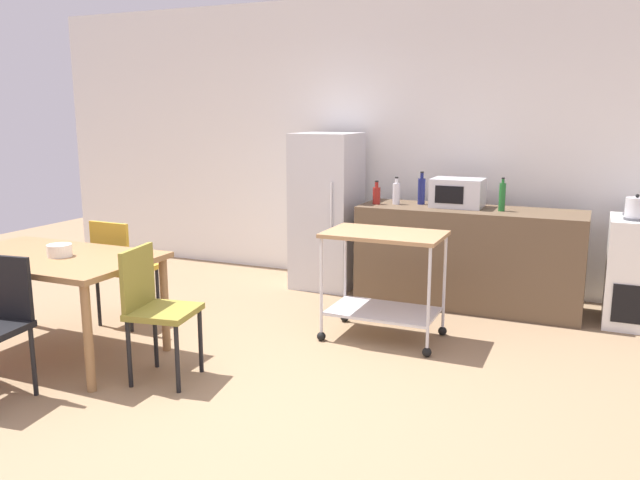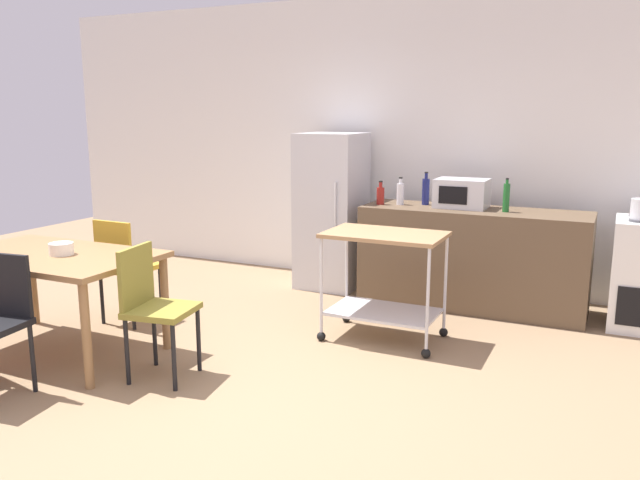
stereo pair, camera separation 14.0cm
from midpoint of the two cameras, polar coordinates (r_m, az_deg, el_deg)
ground_plane at (r=4.09m, az=-6.81°, el=-14.10°), size 12.00×12.00×0.00m
back_wall at (r=6.62m, az=7.87°, el=8.66°), size 8.40×0.12×2.90m
kitchen_counter at (r=5.96m, az=14.13°, el=-1.60°), size 2.00×0.64×0.90m
dining_table at (r=4.99m, az=-22.09°, el=-2.00°), size 1.50×0.90×0.75m
chair_olive at (r=4.35m, az=-13.84°, el=-5.45°), size 0.46×0.46×0.89m
chair_mustard at (r=5.52m, az=-16.42°, el=-2.02°), size 0.41×0.41×0.89m
refrigerator at (r=6.42m, az=1.66°, el=2.62°), size 0.60×0.63×1.55m
kitchen_cart at (r=4.95m, az=6.58°, el=-2.50°), size 0.91×0.57×0.85m
bottle_soy_sauce at (r=6.02m, az=6.09°, el=4.02°), size 0.07×0.07×0.22m
bottle_olive_oil at (r=6.03m, az=7.86°, el=4.16°), size 0.07×0.07×0.26m
bottle_vinegar at (r=6.05m, az=10.10°, el=4.35°), size 0.07×0.07×0.31m
microwave at (r=5.94m, az=13.23°, el=4.09°), size 0.46×0.35×0.26m
bottle_wine at (r=5.78m, az=17.00°, el=3.68°), size 0.06×0.06×0.29m
fruit_bowl at (r=4.89m, az=-21.39°, el=-0.74°), size 0.17×0.17×0.09m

